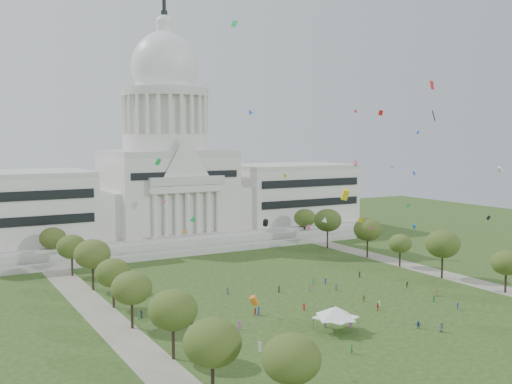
% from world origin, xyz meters
% --- Properties ---
extents(ground, '(400.00, 400.00, 0.00)m').
position_xyz_m(ground, '(0.00, 0.00, 0.00)').
color(ground, '#2A4219').
rests_on(ground, ground).
extents(capitol, '(160.00, 64.50, 91.30)m').
position_xyz_m(capitol, '(0.00, 113.59, 22.30)').
color(capitol, '#B7B4AB').
rests_on(capitol, ground).
extents(path_left, '(8.00, 160.00, 0.04)m').
position_xyz_m(path_left, '(-48.00, 30.00, 0.02)').
color(path_left, gray).
rests_on(path_left, ground).
extents(path_right, '(8.00, 160.00, 0.04)m').
position_xyz_m(path_right, '(48.00, 30.00, 0.02)').
color(path_right, gray).
rests_on(path_right, ground).
extents(row_tree_l_0, '(8.85, 8.85, 12.59)m').
position_xyz_m(row_tree_l_0, '(-45.26, -21.68, 8.95)').
color(row_tree_l_0, black).
rests_on(row_tree_l_0, ground).
extents(row_tree_l_1, '(8.86, 8.86, 12.59)m').
position_xyz_m(row_tree_l_1, '(-44.07, -2.96, 8.95)').
color(row_tree_l_1, black).
rests_on(row_tree_l_1, ground).
extents(row_tree_r_1, '(7.58, 7.58, 10.78)m').
position_xyz_m(row_tree_r_1, '(46.22, -1.75, 7.66)').
color(row_tree_r_1, black).
rests_on(row_tree_r_1, ground).
extents(row_tree_l_2, '(8.42, 8.42, 11.97)m').
position_xyz_m(row_tree_l_2, '(-45.04, 17.30, 8.51)').
color(row_tree_l_2, black).
rests_on(row_tree_l_2, ground).
extents(row_tree_r_2, '(9.55, 9.55, 13.58)m').
position_xyz_m(row_tree_r_2, '(44.17, 17.44, 9.66)').
color(row_tree_r_2, black).
rests_on(row_tree_r_2, ground).
extents(row_tree_l_3, '(8.12, 8.12, 11.55)m').
position_xyz_m(row_tree_l_3, '(-44.09, 33.92, 8.21)').
color(row_tree_l_3, black).
rests_on(row_tree_l_3, ground).
extents(row_tree_r_3, '(7.01, 7.01, 9.98)m').
position_xyz_m(row_tree_r_3, '(44.40, 34.48, 7.08)').
color(row_tree_r_3, black).
rests_on(row_tree_r_3, ground).
extents(row_tree_l_4, '(9.29, 9.29, 13.21)m').
position_xyz_m(row_tree_l_4, '(-44.08, 52.42, 9.39)').
color(row_tree_l_4, black).
rests_on(row_tree_l_4, ground).
extents(row_tree_r_4, '(9.19, 9.19, 13.06)m').
position_xyz_m(row_tree_r_4, '(44.76, 50.04, 9.29)').
color(row_tree_r_4, black).
rests_on(row_tree_r_4, ground).
extents(row_tree_l_5, '(8.33, 8.33, 11.85)m').
position_xyz_m(row_tree_l_5, '(-45.22, 71.01, 8.42)').
color(row_tree_l_5, black).
rests_on(row_tree_l_5, ground).
extents(row_tree_r_5, '(9.82, 9.82, 13.96)m').
position_xyz_m(row_tree_r_5, '(43.49, 70.19, 9.93)').
color(row_tree_r_5, black).
rests_on(row_tree_r_5, ground).
extents(row_tree_l_6, '(8.19, 8.19, 11.64)m').
position_xyz_m(row_tree_l_6, '(-46.87, 89.14, 8.27)').
color(row_tree_l_6, black).
rests_on(row_tree_l_6, ground).
extents(row_tree_r_6, '(8.42, 8.42, 11.97)m').
position_xyz_m(row_tree_r_6, '(45.96, 88.13, 8.51)').
color(row_tree_r_6, black).
rests_on(row_tree_r_6, ground).
extents(near_tree_0, '(8.47, 8.47, 12.04)m').
position_xyz_m(near_tree_0, '(-38.00, -32.00, 8.56)').
color(near_tree_0, black).
rests_on(near_tree_0, ground).
extents(event_tent, '(12.37, 12.37, 5.40)m').
position_xyz_m(event_tent, '(-9.92, -5.14, 4.19)').
color(event_tent, '#4C4C4C').
rests_on(event_tent, ground).
extents(person_0, '(0.99, 0.97, 1.72)m').
position_xyz_m(person_0, '(28.46, 4.41, 0.86)').
color(person_0, olive).
rests_on(person_0, ground).
extents(person_2, '(0.89, 0.90, 1.62)m').
position_xyz_m(person_2, '(28.04, 14.11, 0.81)').
color(person_2, '#26262B').
rests_on(person_2, ground).
extents(person_3, '(0.83, 1.09, 1.50)m').
position_xyz_m(person_3, '(9.58, 4.05, 0.75)').
color(person_3, silver).
rests_on(person_3, ground).
extents(person_4, '(0.91, 1.23, 1.88)m').
position_xyz_m(person_4, '(7.43, 2.00, 0.94)').
color(person_4, '#B21E1E').
rests_on(person_4, ground).
extents(person_5, '(1.14, 1.59, 1.59)m').
position_xyz_m(person_5, '(-2.41, 5.79, 0.80)').
color(person_5, '#33723F').
rests_on(person_5, ground).
extents(person_6, '(0.90, 1.11, 1.96)m').
position_xyz_m(person_6, '(8.70, -15.79, 0.98)').
color(person_6, '#4C4C51').
rests_on(person_6, ground).
extents(person_7, '(0.87, 0.78, 1.95)m').
position_xyz_m(person_7, '(-14.95, -16.62, 0.98)').
color(person_7, '#33723F').
rests_on(person_7, ground).
extents(person_8, '(0.82, 0.52, 1.68)m').
position_xyz_m(person_8, '(-18.60, 12.69, 0.84)').
color(person_8, '#B21E1E').
rests_on(person_8, ground).
extents(person_9, '(0.99, 1.17, 1.61)m').
position_xyz_m(person_9, '(23.84, -6.44, 0.81)').
color(person_9, navy).
rests_on(person_9, ground).
extents(person_10, '(0.75, 1.09, 1.70)m').
position_xyz_m(person_10, '(9.76, 9.67, 0.85)').
color(person_10, olive).
rests_on(person_10, ground).
extents(person_11, '(1.48, 1.35, 1.56)m').
position_xyz_m(person_11, '(6.27, -11.84, 0.78)').
color(person_11, navy).
rests_on(person_11, ground).
extents(distant_crowd, '(67.08, 39.11, 1.91)m').
position_xyz_m(distant_crowd, '(-14.23, 13.63, 0.87)').
color(distant_crowd, navy).
rests_on(distant_crowd, ground).
extents(kite_swarm, '(81.07, 98.72, 58.59)m').
position_xyz_m(kite_swarm, '(-2.39, 6.73, 31.26)').
color(kite_swarm, red).
rests_on(kite_swarm, ground).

